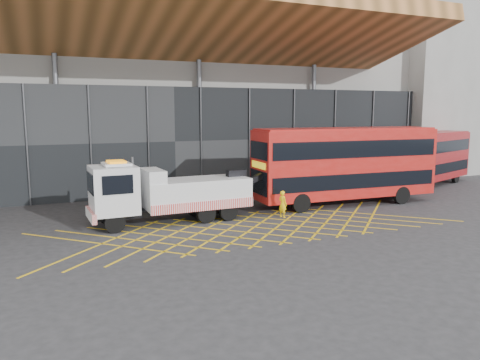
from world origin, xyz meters
name	(u,v)px	position (x,y,z in m)	size (l,w,h in m)	color
ground_plane	(198,233)	(0.00, 0.00, 0.00)	(120.00, 120.00, 0.00)	#2A2A2C
road_markings	(254,227)	(3.20, 0.00, 0.01)	(23.16, 7.16, 0.01)	yellow
construction_building	(151,79)	(1.92, 18.40, 8.98)	(55.00, 23.97, 18.00)	gray
east_building	(436,75)	(32.00, 16.00, 10.00)	(15.00, 12.00, 20.00)	gray
recovery_truck	(167,193)	(-0.86, 2.95, 1.71)	(10.62, 2.79, 3.70)	black
bus_towed	(345,162)	(11.49, 3.38, 2.85)	(12.74, 3.51, 5.13)	#AD140F
bus_second	(428,156)	(22.66, 7.22, 2.47)	(11.10, 6.20, 4.45)	maroon
worker	(283,204)	(5.75, 1.50, 0.80)	(0.58, 0.38, 1.60)	yellow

